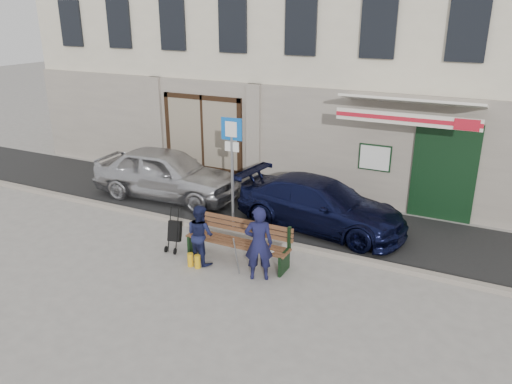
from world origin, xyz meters
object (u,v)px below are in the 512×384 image
Objects in this scene: car_navy at (321,205)px; stroller at (175,232)px; bench at (236,242)px; woman at (200,234)px; car_silver at (166,173)px; man at (259,243)px; parking_sign at (232,156)px.

stroller is at bearing 142.98° from car_navy.
car_navy is at bearing 34.24° from stroller.
bench is 0.79m from woman.
car_silver is 5.48m from man.
parking_sign reaches higher than car_silver.
car_silver is 1.52× the size of parking_sign.
car_navy is 1.52× the size of parking_sign.
bench is at bearing -128.53° from car_silver.
woman is at bearing -86.85° from parking_sign.
car_silver is 4.56m from bench.
parking_sign is at bearing -116.58° from car_silver.
man reaches higher than car_navy.
car_navy is at bearing -94.90° from car_silver.
parking_sign reaches higher than woman.
man reaches higher than woman.
woman is at bearing 156.25° from car_navy.
woman is (-0.65, -0.40, 0.21)m from bench.
car_silver is at bearing 95.66° from car_navy.
stroller is at bearing 2.26° from woman.
bench is at bearing -55.65° from man.
parking_sign is 2.83× the size of stroller.
man is (1.63, -1.85, -1.15)m from parking_sign.
car_silver is 4.80m from car_navy.
bench is at bearing -61.37° from parking_sign.
woman is 0.91m from stroller.
car_silver is 2.75× the size of man.
woman reaches higher than car_navy.
parking_sign is (2.91, -1.23, 1.20)m from car_silver.
man is at bearing -19.50° from stroller.
car_navy reaches higher than stroller.
man is (0.80, -0.48, 0.33)m from bench.
car_navy is at bearing 28.26° from parking_sign.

